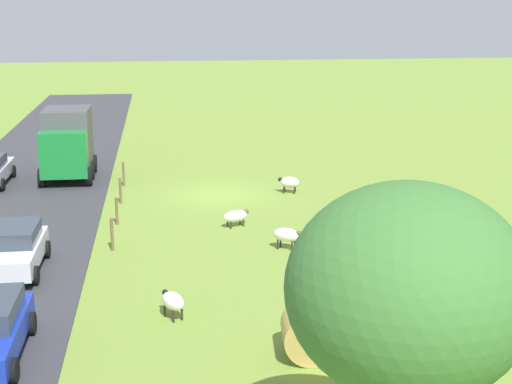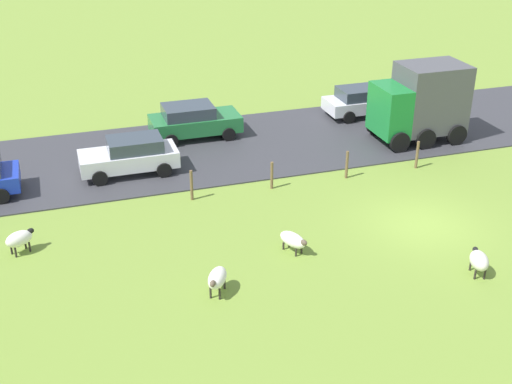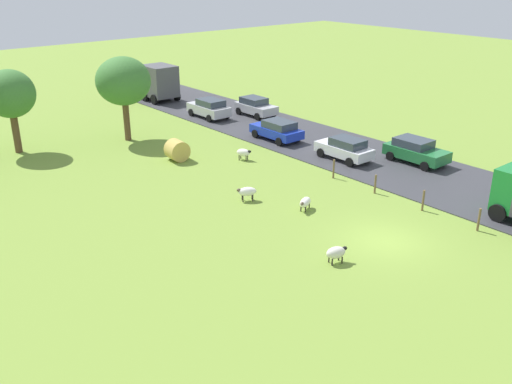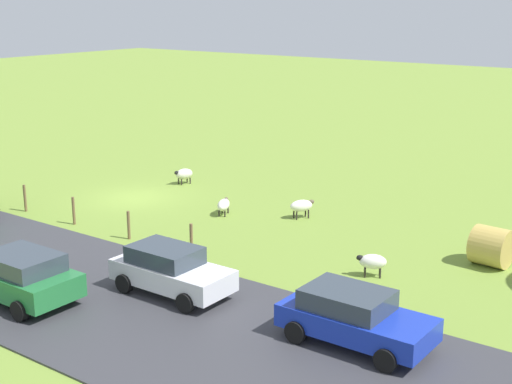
# 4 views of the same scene
# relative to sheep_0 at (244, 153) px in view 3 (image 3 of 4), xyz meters

# --- Properties ---
(ground_plane) EXTENTS (160.00, 160.00, 0.00)m
(ground_plane) POSITION_rel_sheep_0_xyz_m (-2.47, -14.19, -0.55)
(ground_plane) COLOR olive
(road_strip) EXTENTS (8.00, 80.00, 0.06)m
(road_strip) POSITION_rel_sheep_0_xyz_m (6.93, -14.19, -0.52)
(road_strip) COLOR #38383D
(road_strip) RESTS_ON ground_plane
(sheep_0) EXTENTS (0.92, 1.09, 0.82)m
(sheep_0) POSITION_rel_sheep_0_xyz_m (0.00, 0.00, 0.00)
(sheep_0) COLOR white
(sheep_0) RESTS_ON ground_plane
(sheep_1) EXTENTS (1.12, 0.82, 0.81)m
(sheep_1) POSITION_rel_sheep_0_xyz_m (-5.97, -14.12, -0.01)
(sheep_1) COLOR silver
(sheep_1) RESTS_ON ground_plane
(sheep_2) EXTENTS (1.18, 0.99, 0.84)m
(sheep_2) POSITION_rel_sheep_0_xyz_m (-4.43, -5.80, 0.02)
(sheep_2) COLOR white
(sheep_2) RESTS_ON ground_plane
(sheep_3) EXTENTS (1.23, 0.91, 0.71)m
(sheep_3) POSITION_rel_sheep_0_xyz_m (-2.80, -8.91, -0.08)
(sheep_3) COLOR white
(sheep_3) RESTS_ON ground_plane
(hay_bale_0) EXTENTS (1.55, 1.38, 1.45)m
(hay_bale_0) POSITION_rel_sheep_0_xyz_m (-3.55, 2.97, 0.18)
(hay_bale_0) COLOR tan
(hay_bale_0) RESTS_ON ground_plane
(tree_1) EXTENTS (4.12, 4.12, 6.41)m
(tree_1) POSITION_rel_sheep_0_xyz_m (-3.81, 9.60, 4.01)
(tree_1) COLOR brown
(tree_1) RESTS_ON ground_plane
(tree_2) EXTENTS (3.53, 3.53, 6.01)m
(tree_2) POSITION_rel_sheep_0_xyz_m (-11.40, 11.97, 3.71)
(tree_2) COLOR brown
(tree_2) RESTS_ON ground_plane
(fence_post_0) EXTENTS (0.12, 0.12, 1.25)m
(fence_post_0) POSITION_rel_sheep_0_xyz_m (2.15, -16.56, 0.08)
(fence_post_0) COLOR brown
(fence_post_0) RESTS_ON ground_plane
(fence_post_1) EXTENTS (0.12, 0.12, 1.22)m
(fence_post_1) POSITION_rel_sheep_0_xyz_m (2.15, -13.21, 0.06)
(fence_post_1) COLOR brown
(fence_post_1) RESTS_ON ground_plane
(fence_post_2) EXTENTS (0.12, 0.12, 1.18)m
(fence_post_2) POSITION_rel_sheep_0_xyz_m (2.15, -9.85, 0.04)
(fence_post_2) COLOR brown
(fence_post_2) RESTS_ON ground_plane
(fence_post_3) EXTENTS (0.12, 0.12, 1.27)m
(fence_post_3) POSITION_rel_sheep_0_xyz_m (2.15, -6.50, 0.09)
(fence_post_3) COLOR brown
(fence_post_3) RESTS_ON ground_plane
(truck_0) EXTENTS (2.88, 4.43, 3.47)m
(truck_0) POSITION_rel_sheep_0_xyz_m (5.06, 19.82, 1.34)
(truck_0) COLOR #B21919
(truck_0) RESTS_ON road_strip
(car_1) EXTENTS (2.16, 4.28, 1.53)m
(car_1) POSITION_rel_sheep_0_xyz_m (4.97, 1.99, 0.31)
(car_1) COLOR #1933B2
(car_1) RESTS_ON road_strip
(car_2) EXTENTS (2.10, 4.02, 1.60)m
(car_2) POSITION_rel_sheep_0_xyz_m (8.49, 8.78, 0.34)
(car_2) COLOR #B7B7BC
(car_2) RESTS_ON road_strip
(car_3) EXTENTS (2.13, 4.24, 1.65)m
(car_3) POSITION_rel_sheep_0_xyz_m (4.93, 10.89, 0.37)
(car_3) COLOR #B7B7BC
(car_3) RESTS_ON road_strip
(car_4) EXTENTS (1.99, 4.12, 1.56)m
(car_4) POSITION_rel_sheep_0_xyz_m (5.37, -4.58, 0.33)
(car_4) COLOR silver
(car_4) RESTS_ON road_strip
(car_5) EXTENTS (2.21, 4.29, 1.62)m
(car_5) POSITION_rel_sheep_0_xyz_m (8.64, -8.09, 0.36)
(car_5) COLOR #237238
(car_5) RESTS_ON road_strip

